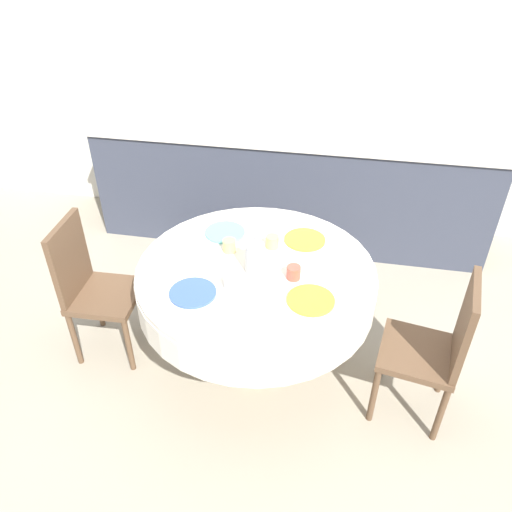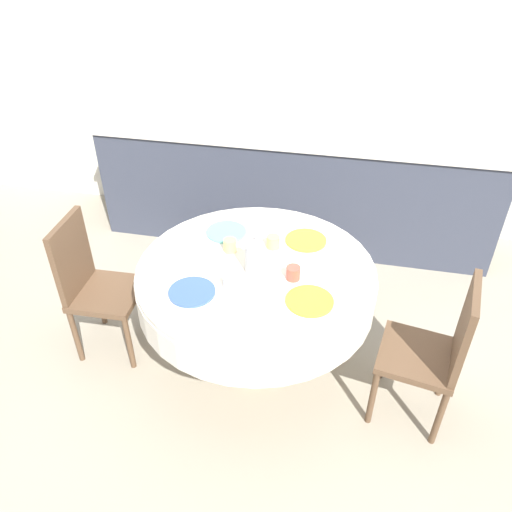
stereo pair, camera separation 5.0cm
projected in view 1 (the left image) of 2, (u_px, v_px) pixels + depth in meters
The scene contains 15 objects.
ground_plane at pixel (256, 361), 3.23m from camera, with size 12.00×12.00×0.00m, color #9E937F.
wall_back at pixel (300, 74), 3.98m from camera, with size 7.00×0.05×2.60m.
kitchen_counter at pixel (290, 185), 4.19m from camera, with size 3.24×0.64×0.96m.
dining_table at pixel (256, 285), 2.86m from camera, with size 1.35×1.35×0.76m.
chair_left at pixel (436, 346), 2.63m from camera, with size 0.46×0.46×0.94m.
chair_right at pixel (92, 284), 3.06m from camera, with size 0.41×0.41×0.94m.
plate_near_left at pixel (193, 293), 2.60m from camera, with size 0.25×0.25×0.01m, color #3856AD.
cup_near_left at pixel (231, 283), 2.62m from camera, with size 0.08×0.08×0.08m, color white.
plate_near_right at pixel (311, 300), 2.55m from camera, with size 0.25×0.25×0.01m, color yellow.
cup_near_right at pixel (294, 272), 2.69m from camera, with size 0.08×0.08×0.08m, color #CC4C3D.
plate_far_left at pixel (225, 232), 3.07m from camera, with size 0.25×0.25×0.01m, color #60BCB7.
cup_far_left at pixel (229, 246), 2.90m from camera, with size 0.08×0.08×0.08m, color #DBB766.
plate_far_right at pixel (305, 240), 3.01m from camera, with size 0.25×0.25×0.01m, color yellow.
cup_far_right at pixel (272, 242), 2.93m from camera, with size 0.08×0.08×0.08m, color #DBB766.
coffee_carafe at pixel (254, 255), 2.70m from camera, with size 0.10×0.10×0.26m.
Camera 1 is at (0.42, -2.19, 2.44)m, focal length 35.00 mm.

